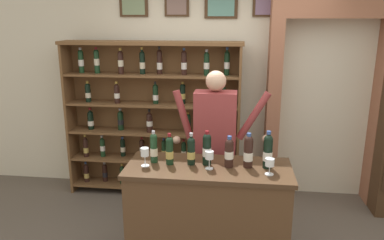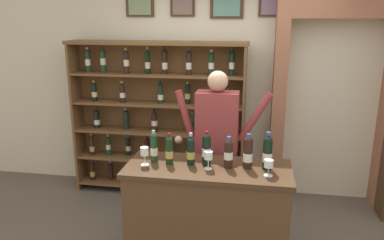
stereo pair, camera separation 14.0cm
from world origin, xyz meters
name	(u,v)px [view 1 (the left image)]	position (x,y,z in m)	size (l,w,h in m)	color
back_wall	(221,60)	(0.00, 1.72, 1.69)	(12.00, 0.19, 3.39)	beige
wine_shelf	(153,116)	(-0.82, 1.40, 1.03)	(2.19, 0.33, 1.94)	brown
archway_doorway	(326,86)	(1.27, 1.59, 1.41)	(1.40, 0.45, 2.48)	#935B42
tasting_counter	(208,216)	(-0.01, 0.00, 0.48)	(1.43, 0.60, 0.96)	#4C331E
shopkeeper	(215,137)	(0.01, 0.53, 1.06)	(0.96, 0.22, 1.72)	#2D3347
tasting_bottle_prosecco	(154,148)	(-0.50, 0.04, 1.10)	(0.07, 0.07, 0.29)	#19381E
tasting_bottle_rosso	(170,150)	(-0.35, 0.01, 1.09)	(0.07, 0.07, 0.28)	black
tasting_bottle_bianco	(191,151)	(-0.17, 0.03, 1.09)	(0.07, 0.07, 0.29)	black
tasting_bottle_riserva	(207,148)	(-0.03, 0.05, 1.11)	(0.08, 0.08, 0.30)	black
tasting_bottle_chianti	(229,152)	(0.16, 0.02, 1.10)	(0.08, 0.08, 0.28)	black
tasting_bottle_vin_santo	(248,151)	(0.33, 0.03, 1.11)	(0.08, 0.08, 0.30)	black
tasting_bottle_super_tuscan	(268,151)	(0.49, 0.04, 1.11)	(0.08, 0.08, 0.33)	black
wine_glass_left	(210,156)	(0.00, -0.05, 1.08)	(0.07, 0.07, 0.16)	silver
wine_glass_right	(145,153)	(-0.56, -0.06, 1.08)	(0.07, 0.07, 0.16)	silver
wine_glass_spare	(270,163)	(0.50, -0.11, 1.06)	(0.08, 0.08, 0.14)	silver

